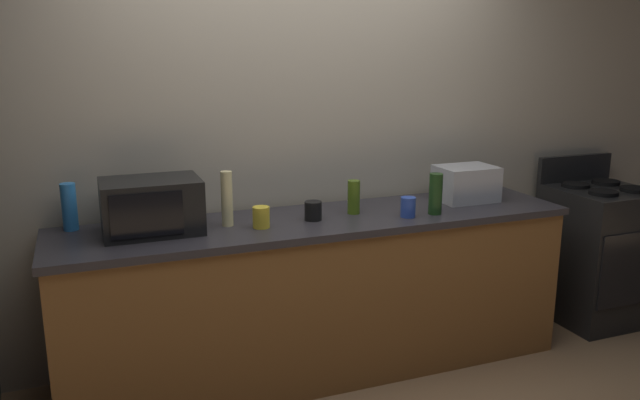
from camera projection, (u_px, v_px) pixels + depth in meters
name	position (u px, v px, depth m)	size (l,w,h in m)	color
back_wall	(295.00, 127.00, 3.69)	(6.40, 0.10, 2.70)	#B2A893
counter_run	(320.00, 295.00, 3.53)	(2.84, 0.64, 0.90)	brown
stove_range	(598.00, 253.00, 4.23)	(0.60, 0.61, 1.08)	black
microwave	(151.00, 206.00, 3.13)	(0.48, 0.35, 0.27)	black
toaster_oven	(466.00, 183.00, 3.80)	(0.34, 0.26, 0.21)	#B7BABF
bottle_spray_cleaner	(69.00, 207.00, 3.17)	(0.08, 0.08, 0.24)	#338CE5
bottle_olive_oil	(354.00, 197.00, 3.50)	(0.07, 0.07, 0.19)	#4C6B19
bottle_wine	(436.00, 194.00, 3.48)	(0.07, 0.07, 0.23)	#1E3F19
bottle_hand_soap	(227.00, 199.00, 3.25)	(0.06, 0.06, 0.29)	beige
mug_black	(313.00, 211.00, 3.38)	(0.09, 0.09, 0.10)	black
mug_yellow	(261.00, 217.00, 3.23)	(0.09, 0.09, 0.11)	yellow
mug_blue	(408.00, 207.00, 3.44)	(0.08, 0.08, 0.11)	#2D4CB2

